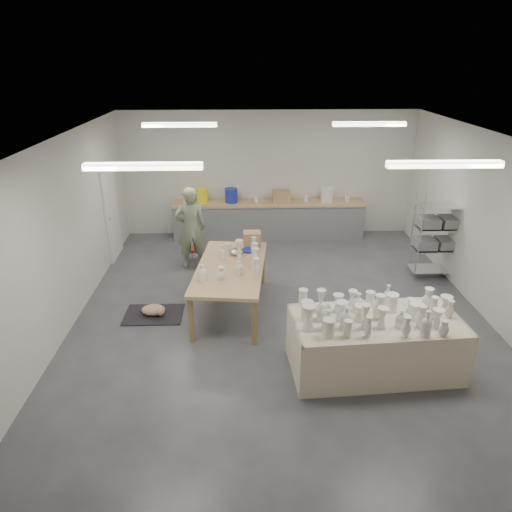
{
  "coord_description": "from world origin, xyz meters",
  "views": [
    {
      "loc": [
        -0.64,
        -6.88,
        4.14
      ],
      "look_at": [
        -0.42,
        0.12,
        1.05
      ],
      "focal_mm": 32.0,
      "sensor_mm": 36.0,
      "label": 1
    }
  ],
  "objects_px": {
    "work_table": "(235,264)",
    "potter": "(191,228)",
    "drying_table": "(374,342)",
    "red_stool": "(194,250)"
  },
  "relations": [
    {
      "from": "work_table",
      "to": "potter",
      "type": "xyz_separation_m",
      "value": [
        -0.93,
        1.71,
        0.04
      ]
    },
    {
      "from": "drying_table",
      "to": "potter",
      "type": "relative_size",
      "value": 1.37
    },
    {
      "from": "work_table",
      "to": "red_stool",
      "type": "xyz_separation_m",
      "value": [
        -0.93,
        1.98,
        -0.56
      ]
    },
    {
      "from": "potter",
      "to": "red_stool",
      "type": "relative_size",
      "value": 4.82
    },
    {
      "from": "drying_table",
      "to": "red_stool",
      "type": "bearing_deg",
      "value": 123.24
    },
    {
      "from": "work_table",
      "to": "red_stool",
      "type": "distance_m",
      "value": 2.26
    },
    {
      "from": "drying_table",
      "to": "potter",
      "type": "distance_m",
      "value": 4.6
    },
    {
      "from": "work_table",
      "to": "potter",
      "type": "distance_m",
      "value": 1.94
    },
    {
      "from": "drying_table",
      "to": "red_stool",
      "type": "xyz_separation_m",
      "value": [
        -2.89,
        3.83,
        -0.19
      ]
    },
    {
      "from": "potter",
      "to": "red_stool",
      "type": "xyz_separation_m",
      "value": [
        0.0,
        0.27,
        -0.6
      ]
    }
  ]
}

